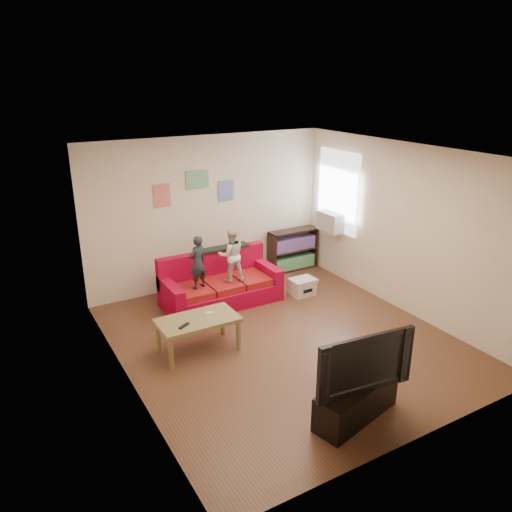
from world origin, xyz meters
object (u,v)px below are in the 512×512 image
child_a (198,262)px  television (359,359)px  file_box (303,287)px  coffee_table (198,323)px  child_b (231,255)px  tv_stand (356,401)px  sofa (220,286)px  bookshelf (293,252)px

child_a → television: 3.40m
child_a → file_box: bearing=151.8°
coffee_table → file_box: coffee_table is taller
child_b → file_box: size_ratio=2.10×
tv_stand → coffee_table: bearing=99.5°
sofa → file_box: (1.38, -0.49, -0.14)m
sofa → child_a: (-0.45, -0.17, 0.56)m
file_box → tv_stand: size_ratio=0.39×
bookshelf → television: bearing=-114.9°
tv_stand → television: bearing=0.0°
bookshelf → tv_stand: 4.62m
file_box → tv_stand: (-1.40, -3.05, 0.05)m
child_a → coffee_table: bearing=47.6°
coffee_table → tv_stand: 2.42m
child_a → tv_stand: bearing=79.0°
coffee_table → television: (0.95, -2.22, 0.33)m
sofa → file_box: sofa is taller
bookshelf → tv_stand: size_ratio=0.92×
child_a → child_b: 0.60m
child_b → television: child_b is taller
sofa → television: television is taller
file_box → child_b: bearing=165.5°
tv_stand → television: television is taller
television → tv_stand: bearing=0.0°
sofa → bookshelf: size_ratio=1.93×
child_b → television: (-0.17, -3.37, -0.11)m
child_a → file_box: child_a is taller
sofa → file_box: bearing=-19.4°
television → file_box: bearing=71.3°
file_box → bookshelf: bearing=64.3°
bookshelf → file_box: 1.28m
sofa → file_box: size_ratio=4.50×
tv_stand → television: (0.00, 0.00, 0.55)m
television → bookshelf: bearing=71.0°
child_b → tv_stand: (-0.17, -3.37, -0.66)m
sofa → tv_stand: bearing=-90.3°
bookshelf → file_box: size_ratio=2.33×
sofa → coffee_table: sofa is taller
sofa → child_b: child_b is taller
coffee_table → sofa: bearing=53.7°
coffee_table → file_box: 2.50m
coffee_table → bookshelf: bearing=34.2°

